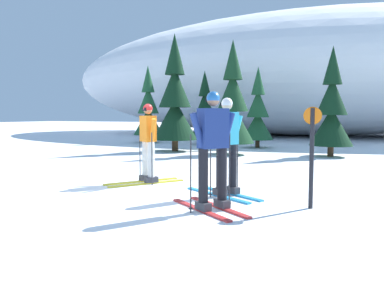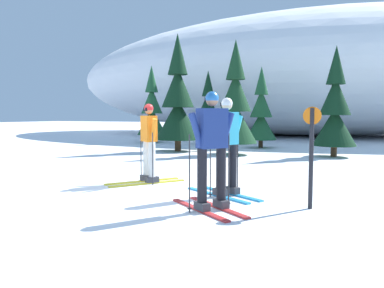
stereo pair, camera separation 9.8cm
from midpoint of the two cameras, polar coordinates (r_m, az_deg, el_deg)
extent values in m
plane|color=white|center=(7.56, -9.70, -7.04)|extent=(120.00, 120.00, 0.00)
cube|color=#2893CC|center=(7.09, 3.29, -7.62)|extent=(1.53, 0.92, 0.03)
cube|color=#2893CC|center=(7.29, 5.13, -7.30)|extent=(1.53, 0.92, 0.03)
cube|color=#38383D|center=(7.00, 3.82, -7.15)|extent=(0.31, 0.26, 0.12)
cube|color=#38383D|center=(7.20, 5.67, -6.84)|extent=(0.31, 0.26, 0.12)
cylinder|color=black|center=(6.92, 3.84, -3.42)|extent=(0.15, 0.15, 0.80)
cylinder|color=black|center=(7.12, 5.70, -3.21)|extent=(0.15, 0.15, 0.80)
cube|color=#33B7D6|center=(6.96, 4.82, 2.36)|extent=(0.40, 0.45, 0.59)
cylinder|color=#33B7D6|center=(6.81, 3.29, 1.89)|extent=(0.22, 0.29, 0.58)
cylinder|color=#33B7D6|center=(7.13, 6.27, 1.99)|extent=(0.22, 0.29, 0.58)
sphere|color=beige|center=(6.96, 4.84, 5.83)|extent=(0.19, 0.19, 0.19)
sphere|color=white|center=(6.96, 4.84, 6.07)|extent=(0.21, 0.21, 0.21)
cube|color=black|center=(7.02, 4.40, 5.90)|extent=(0.10, 0.15, 0.07)
cylinder|color=#2D2D33|center=(6.85, 2.37, -3.30)|extent=(0.02, 0.02, 1.15)
cylinder|color=#2D2D33|center=(6.94, 2.35, -7.50)|extent=(0.07, 0.07, 0.01)
cylinder|color=#2D2D33|center=(7.28, 6.42, -2.86)|extent=(0.02, 0.02, 1.15)
cylinder|color=#2D2D33|center=(7.37, 6.39, -6.82)|extent=(0.07, 0.07, 0.01)
cube|color=gold|center=(8.30, -7.07, -5.87)|extent=(1.11, 1.45, 0.03)
cube|color=gold|center=(8.58, -7.87, -5.54)|extent=(1.11, 1.45, 0.03)
cube|color=#38383D|center=(8.32, -6.44, -5.31)|extent=(0.28, 0.31, 0.12)
cube|color=#38383D|center=(8.60, -7.25, -5.00)|extent=(0.28, 0.31, 0.12)
cylinder|color=silver|center=(8.26, -6.46, -2.31)|extent=(0.15, 0.15, 0.76)
cylinder|color=silver|center=(8.54, -7.28, -2.09)|extent=(0.15, 0.15, 0.76)
cube|color=orange|center=(8.35, -6.92, 2.30)|extent=(0.46, 0.42, 0.56)
cylinder|color=orange|center=(8.13, -6.25, 1.81)|extent=(0.28, 0.24, 0.58)
cylinder|color=orange|center=(8.58, -7.55, 1.93)|extent=(0.28, 0.24, 0.58)
sphere|color=#A37556|center=(8.35, -6.95, 5.08)|extent=(0.19, 0.19, 0.19)
sphere|color=red|center=(8.35, -6.95, 5.29)|extent=(0.21, 0.21, 0.21)
cube|color=black|center=(8.32, -7.46, 5.15)|extent=(0.14, 0.12, 0.07)
cylinder|color=#2D2D33|center=(8.07, -6.35, -2.26)|extent=(0.02, 0.02, 1.12)
cylinder|color=#2D2D33|center=(8.14, -6.32, -5.74)|extent=(0.07, 0.07, 0.01)
cylinder|color=#2D2D33|center=(8.68, -8.10, -1.80)|extent=(0.02, 0.02, 1.12)
cylinder|color=#2D2D33|center=(8.75, -8.07, -5.05)|extent=(0.07, 0.07, 0.01)
cube|color=red|center=(6.04, 0.68, -9.75)|extent=(1.35, 1.00, 0.03)
cube|color=red|center=(6.22, 3.50, -9.33)|extent=(1.35, 1.00, 0.03)
cube|color=#38383D|center=(5.94, 1.19, -9.25)|extent=(0.31, 0.28, 0.12)
cube|color=#38383D|center=(6.12, 4.04, -8.84)|extent=(0.31, 0.28, 0.12)
cylinder|color=black|center=(5.84, 1.20, -4.74)|extent=(0.15, 0.15, 0.83)
cylinder|color=black|center=(6.03, 4.06, -4.45)|extent=(0.15, 0.15, 0.83)
cube|color=navy|center=(5.87, 2.68, 2.36)|extent=(0.45, 0.50, 0.61)
cylinder|color=navy|center=(5.72, 0.39, 1.88)|extent=(0.24, 0.28, 0.58)
cylinder|color=navy|center=(6.02, 4.85, 1.99)|extent=(0.24, 0.28, 0.58)
sphere|color=#A37556|center=(5.87, 2.69, 6.57)|extent=(0.19, 0.19, 0.19)
sphere|color=#2366B2|center=(5.87, 2.70, 6.86)|extent=(0.21, 0.21, 0.21)
cube|color=black|center=(5.93, 2.26, 6.64)|extent=(0.12, 0.14, 0.07)
cylinder|color=#2D2D33|center=(5.79, -0.68, -4.46)|extent=(0.02, 0.02, 1.20)
cylinder|color=#2D2D33|center=(5.90, -0.68, -9.64)|extent=(0.07, 0.07, 0.01)
cylinder|color=#2D2D33|center=(6.18, 5.17, -3.91)|extent=(0.02, 0.02, 1.20)
cylinder|color=#2D2D33|center=(6.28, 5.13, -8.78)|extent=(0.07, 0.07, 0.01)
cylinder|color=#47301E|center=(20.61, -6.65, 1.01)|extent=(0.22, 0.22, 0.55)
cone|color=#1E512D|center=(20.58, -6.67, 3.36)|extent=(1.58, 1.58, 1.42)
cone|color=#1E512D|center=(20.59, -6.70, 6.51)|extent=(1.14, 1.14, 1.42)
cone|color=#1E512D|center=(20.66, -6.73, 9.66)|extent=(0.70, 0.70, 1.42)
cylinder|color=#47301E|center=(19.24, 1.75, 0.72)|extent=(0.20, 0.20, 0.50)
cone|color=black|center=(19.20, 1.76, 2.97)|extent=(1.42, 1.42, 1.27)
cone|color=black|center=(19.21, 1.77, 6.01)|extent=(1.02, 1.02, 1.27)
cone|color=black|center=(19.26, 1.77, 9.04)|extent=(0.63, 0.63, 1.27)
cylinder|color=#47301E|center=(15.59, -2.74, 0.10)|extent=(0.26, 0.26, 0.64)
cone|color=black|center=(15.54, -2.75, 3.69)|extent=(1.83, 1.83, 1.64)
cone|color=black|center=(15.58, -2.77, 8.52)|extent=(1.32, 1.32, 1.64)
cone|color=black|center=(15.73, -2.79, 13.29)|extent=(0.81, 0.81, 1.64)
cylinder|color=#47301E|center=(14.39, 5.84, -0.40)|extent=(0.23, 0.23, 0.58)
cone|color=#14381E|center=(14.34, 5.86, 3.09)|extent=(1.64, 1.64, 1.47)
cone|color=#14381E|center=(14.36, 5.90, 7.79)|extent=(1.18, 1.18, 1.47)
cone|color=#14381E|center=(14.48, 5.94, 12.45)|extent=(0.72, 0.72, 1.47)
cylinder|color=#47301E|center=(17.48, 9.59, 0.27)|extent=(0.20, 0.20, 0.49)
cone|color=#1E512D|center=(17.44, 9.62, 2.72)|extent=(1.40, 1.40, 1.26)
cone|color=#1E512D|center=(17.44, 9.66, 6.03)|extent=(1.01, 1.01, 1.26)
cone|color=#1E512D|center=(17.50, 9.71, 9.32)|extent=(0.62, 0.62, 1.26)
cylinder|color=#47301E|center=(14.44, 19.81, -0.72)|extent=(0.21, 0.21, 0.53)
cone|color=black|center=(14.39, 19.89, 2.46)|extent=(1.51, 1.51, 1.35)
cone|color=black|center=(14.40, 20.01, 6.76)|extent=(1.08, 1.08, 1.35)
cone|color=black|center=(14.49, 20.12, 11.03)|extent=(0.66, 0.66, 1.35)
ellipsoid|color=white|center=(29.10, 15.68, 9.63)|extent=(36.22, 19.07, 8.43)
cylinder|color=black|center=(6.31, 17.01, -2.10)|extent=(0.07, 0.07, 1.60)
cylinder|color=orange|center=(6.27, 17.15, 4.07)|extent=(0.28, 0.02, 0.28)
camera|label=1|loc=(0.05, -90.40, -0.03)|focal=35.70mm
camera|label=2|loc=(0.05, 89.60, 0.03)|focal=35.70mm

